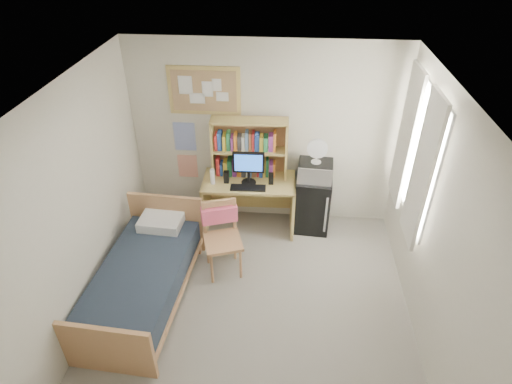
# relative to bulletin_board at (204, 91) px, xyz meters

# --- Properties ---
(floor) EXTENTS (3.60, 4.20, 0.02)m
(floor) POSITION_rel_bulletin_board_xyz_m (0.78, -2.08, -1.93)
(floor) COLOR gray
(floor) RESTS_ON ground
(ceiling) EXTENTS (3.60, 4.20, 0.02)m
(ceiling) POSITION_rel_bulletin_board_xyz_m (0.78, -2.08, 0.68)
(ceiling) COLOR white
(ceiling) RESTS_ON wall_back
(wall_back) EXTENTS (3.60, 0.04, 2.60)m
(wall_back) POSITION_rel_bulletin_board_xyz_m (0.78, 0.02, -0.62)
(wall_back) COLOR beige
(wall_back) RESTS_ON floor
(wall_left) EXTENTS (0.04, 4.20, 2.60)m
(wall_left) POSITION_rel_bulletin_board_xyz_m (-1.02, -2.08, -0.62)
(wall_left) COLOR beige
(wall_left) RESTS_ON floor
(wall_right) EXTENTS (0.04, 4.20, 2.60)m
(wall_right) POSITION_rel_bulletin_board_xyz_m (2.58, -2.08, -0.62)
(wall_right) COLOR beige
(wall_right) RESTS_ON floor
(window_unit) EXTENTS (0.10, 1.40, 1.70)m
(window_unit) POSITION_rel_bulletin_board_xyz_m (2.53, -0.88, -0.32)
(window_unit) COLOR white
(window_unit) RESTS_ON wall_right
(curtain_left) EXTENTS (0.04, 0.55, 1.70)m
(curtain_left) POSITION_rel_bulletin_board_xyz_m (2.50, -1.28, -0.32)
(curtain_left) COLOR white
(curtain_left) RESTS_ON wall_right
(curtain_right) EXTENTS (0.04, 0.55, 1.70)m
(curtain_right) POSITION_rel_bulletin_board_xyz_m (2.50, -0.48, -0.32)
(curtain_right) COLOR white
(curtain_right) RESTS_ON wall_right
(bulletin_board) EXTENTS (0.94, 0.03, 0.64)m
(bulletin_board) POSITION_rel_bulletin_board_xyz_m (0.00, 0.00, 0.00)
(bulletin_board) COLOR tan
(bulletin_board) RESTS_ON wall_back
(poster_wave) EXTENTS (0.30, 0.01, 0.42)m
(poster_wave) POSITION_rel_bulletin_board_xyz_m (-0.32, 0.01, -0.67)
(poster_wave) COLOR #2942A6
(poster_wave) RESTS_ON wall_back
(poster_japan) EXTENTS (0.28, 0.01, 0.36)m
(poster_japan) POSITION_rel_bulletin_board_xyz_m (-0.32, 0.01, -1.14)
(poster_japan) COLOR #D64A25
(poster_japan) RESTS_ON wall_back
(desk) EXTENTS (1.28, 0.67, 0.79)m
(desk) POSITION_rel_bulletin_board_xyz_m (0.60, -0.32, -1.53)
(desk) COLOR #D4B967
(desk) RESTS_ON floor
(desk_chair) EXTENTS (0.61, 0.61, 0.97)m
(desk_chair) POSITION_rel_bulletin_board_xyz_m (0.36, -1.25, -1.44)
(desk_chair) COLOR tan
(desk_chair) RESTS_ON floor
(mini_fridge) EXTENTS (0.52, 0.52, 0.82)m
(mini_fridge) POSITION_rel_bulletin_board_xyz_m (1.48, -0.25, -1.51)
(mini_fridge) COLOR black
(mini_fridge) RESTS_ON floor
(bed) EXTENTS (1.05, 1.93, 0.51)m
(bed) POSITION_rel_bulletin_board_xyz_m (-0.50, -1.81, -1.66)
(bed) COLOR #1C2532
(bed) RESTS_ON floor
(hutch) EXTENTS (1.02, 0.29, 0.83)m
(hutch) POSITION_rel_bulletin_board_xyz_m (0.59, -0.17, -0.72)
(hutch) COLOR #D4B967
(hutch) RESTS_ON desk
(monitor) EXTENTS (0.42, 0.04, 0.45)m
(monitor) POSITION_rel_bulletin_board_xyz_m (0.60, -0.38, -0.91)
(monitor) COLOR black
(monitor) RESTS_ON desk
(keyboard) EXTENTS (0.47, 0.16, 0.02)m
(keyboard) POSITION_rel_bulletin_board_xyz_m (0.60, -0.52, -1.12)
(keyboard) COLOR black
(keyboard) RESTS_ON desk
(speaker_left) EXTENTS (0.07, 0.07, 0.17)m
(speaker_left) POSITION_rel_bulletin_board_xyz_m (0.30, -0.39, -1.05)
(speaker_left) COLOR black
(speaker_left) RESTS_ON desk
(speaker_right) EXTENTS (0.07, 0.07, 0.16)m
(speaker_right) POSITION_rel_bulletin_board_xyz_m (0.90, -0.37, -1.05)
(speaker_right) COLOR black
(speaker_right) RESTS_ON desk
(water_bottle) EXTENTS (0.07, 0.07, 0.22)m
(water_bottle) POSITION_rel_bulletin_board_xyz_m (0.12, -0.43, -1.02)
(water_bottle) COLOR white
(water_bottle) RESTS_ON desk
(hoodie) EXTENTS (0.46, 0.27, 0.21)m
(hoodie) POSITION_rel_bulletin_board_xyz_m (0.30, -1.06, -1.17)
(hoodie) COLOR #FF6182
(hoodie) RESTS_ON desk_chair
(microwave) EXTENTS (0.47, 0.37, 0.26)m
(microwave) POSITION_rel_bulletin_board_xyz_m (1.48, -0.27, -0.97)
(microwave) COLOR silver
(microwave) RESTS_ON mini_fridge
(desk_fan) EXTENTS (0.28, 0.28, 0.33)m
(desk_fan) POSITION_rel_bulletin_board_xyz_m (1.48, -0.27, -0.67)
(desk_fan) COLOR white
(desk_fan) RESTS_ON microwave
(pillow) EXTENTS (0.55, 0.40, 0.13)m
(pillow) POSITION_rel_bulletin_board_xyz_m (-0.45, -1.06, -1.34)
(pillow) COLOR white
(pillow) RESTS_ON bed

